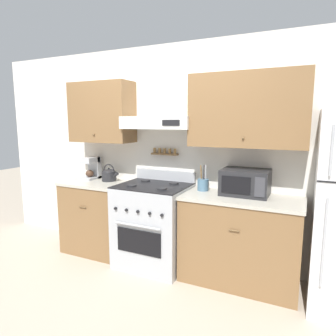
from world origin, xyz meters
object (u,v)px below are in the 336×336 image
object	(u,v)px
utensil_crock	(203,184)
microwave	(246,182)
coffee_maker	(92,167)
stove_range	(153,225)
tea_kettle	(109,175)

from	to	relation	value
utensil_crock	microwave	bearing A→B (deg)	2.23
utensil_crock	coffee_maker	bearing A→B (deg)	178.75
stove_range	utensil_crock	size ratio (longest dim) A/B	3.79
stove_range	microwave	distance (m)	1.16
stove_range	tea_kettle	size ratio (longest dim) A/B	4.52
tea_kettle	microwave	xyz separation A→B (m)	(1.72, 0.02, 0.05)
utensil_crock	stove_range	bearing A→B (deg)	-164.74
stove_range	microwave	xyz separation A→B (m)	(1.00, 0.17, 0.56)
coffee_maker	microwave	distance (m)	2.01
microwave	stove_range	bearing A→B (deg)	-170.58
coffee_maker	utensil_crock	size ratio (longest dim) A/B	1.02
stove_range	microwave	size ratio (longest dim) A/B	2.24
stove_range	microwave	bearing A→B (deg)	9.42
stove_range	tea_kettle	bearing A→B (deg)	168.32
tea_kettle	microwave	distance (m)	1.72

